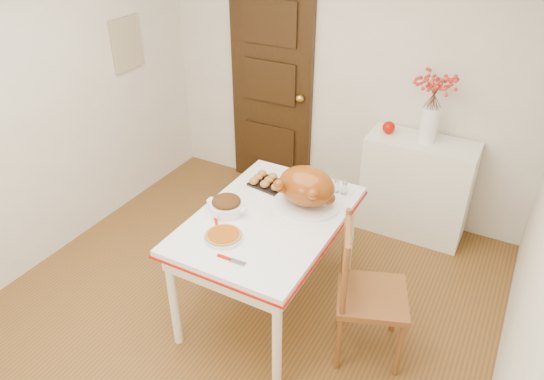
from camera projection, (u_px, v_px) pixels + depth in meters
The scene contains 19 objects.
floor at pixel (227, 325), 3.64m from camera, with size 3.50×4.00×0.00m, color brown.
wall_back at pixel (343, 76), 4.49m from camera, with size 3.50×0.00×2.50m, color silver.
wall_left at pixel (17, 118), 3.70m from camera, with size 0.00×4.00×2.50m, color silver.
wall_right at pixel (541, 266), 2.28m from camera, with size 0.00×4.00×2.50m, color silver.
door_back at pixel (271, 87), 4.86m from camera, with size 0.85×0.06×2.06m, color black.
photo_board at pixel (127, 44), 4.46m from camera, with size 0.03×0.35×0.45m, color beige.
sideboard at pixel (416, 187), 4.41m from camera, with size 0.90×0.40×0.90m, color white.
kitchen_table at pixel (269, 263), 3.60m from camera, with size 0.93×1.35×0.81m, color white, non-canonical shape.
chair_oak at pixel (372, 293), 3.21m from camera, with size 0.44×0.44×1.00m, color brown, non-canonical shape.
berry_vase at pixel (432, 107), 4.01m from camera, with size 0.31×0.31×0.61m, color white, non-canonical shape.
apple at pixel (389, 128), 4.27m from camera, with size 0.11×0.11×0.11m, color #AD0A00.
turkey_platter at pixel (306, 188), 3.42m from camera, with size 0.46×0.37×0.29m, color brown, non-canonical shape.
pumpkin_pie at pixel (223, 235), 3.17m from camera, with size 0.24×0.24×0.05m, color #8C410C.
stuffing_dish at pixel (227, 205), 3.40m from camera, with size 0.29×0.23×0.11m, color #48290E, non-canonical shape.
rolls_tray at pixel (269, 181), 3.72m from camera, with size 0.26×0.20×0.07m, color #A66730, non-canonical shape.
pie_server at pixel (231, 260), 2.99m from camera, with size 0.19×0.05×0.01m, color silver, non-canonical shape.
carving_knife at pixel (218, 228), 3.26m from camera, with size 0.23×0.06×0.01m, color silver, non-canonical shape.
drinking_glass at pixel (302, 178), 3.72m from camera, with size 0.06×0.06×0.10m, color white.
shaker_pair at pixel (340, 187), 3.62m from camera, with size 0.10×0.04×0.10m, color white, non-canonical shape.
Camera 1 is at (1.52, -2.13, 2.73)m, focal length 33.52 mm.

